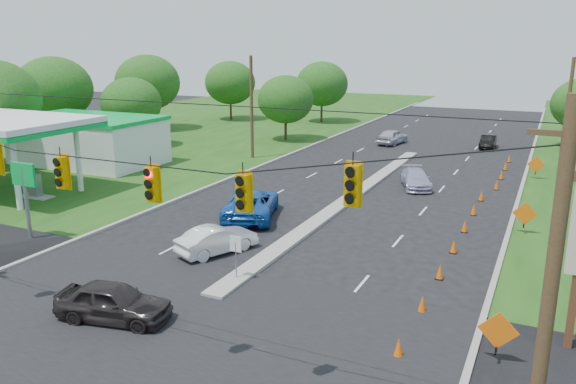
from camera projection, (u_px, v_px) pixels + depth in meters
The scene contains 37 objects.
ground at pixel (147, 346), 19.04m from camera, with size 160.00×160.00×0.00m, color black.
grass_left at pixel (22, 162), 48.97m from camera, with size 40.00×160.00×0.06m, color #1E4714.
cross_street at pixel (147, 346), 19.04m from camera, with size 160.00×14.00×0.02m, color black.
curb_left at pixel (276, 161), 49.43m from camera, with size 0.25×110.00×0.16m, color gray.
curb_right at pixel (523, 184), 41.03m from camera, with size 0.25×110.00×0.16m, color gray.
median at pixel (351, 198), 37.37m from camera, with size 1.00×34.00×0.18m, color gray.
median_sign at pixel (236, 249), 23.90m from camera, with size 0.55×0.06×2.05m.
signal_span at pixel (113, 214), 16.92m from camera, with size 25.60×0.32×9.00m.
utility_pole_far_left at pixel (252, 108), 49.28m from camera, with size 0.28×0.28×9.00m, color #422D1C.
utility_pole_far_right at pixel (567, 117), 43.25m from camera, with size 0.28×0.28×9.00m, color #422D1C.
gas_station at pixel (75, 137), 45.88m from camera, with size 18.40×19.70×5.20m.
cone_0 at pixel (399, 347), 18.28m from camera, with size 0.32×0.32×0.70m, color #F55905.
cone_1 at pixel (422, 304), 21.34m from camera, with size 0.32×0.32×0.70m, color #F55905.
cone_2 at pixel (440, 271), 24.39m from camera, with size 0.32×0.32×0.70m, color #F55905.
cone_3 at pixel (454, 246), 27.45m from camera, with size 0.32×0.32×0.70m, color #F55905.
cone_4 at pixel (465, 226), 30.51m from camera, with size 0.32×0.32×0.70m, color #F55905.
cone_5 at pixel (474, 209), 33.56m from camera, with size 0.32×0.32×0.70m, color #F55905.
cone_6 at pixel (481, 196), 36.62m from camera, with size 0.32×0.32×0.70m, color #F55905.
cone_7 at pixel (497, 185), 39.42m from camera, with size 0.32×0.32×0.70m, color #F55905.
cone_8 at pixel (501, 175), 42.48m from camera, with size 0.32×0.32×0.70m, color #F55905.
cone_9 at pixel (506, 166), 45.53m from camera, with size 0.32×0.32×0.70m, color #F55905.
cone_10 at pixel (509, 158), 48.59m from camera, with size 0.32×0.32×0.70m, color #F55905.
work_sign_0 at pixel (498, 332), 17.76m from camera, with size 1.27×0.58×1.37m.
work_sign_1 at pixel (525, 215), 29.98m from camera, with size 1.27×0.58×1.37m.
work_sign_2 at pixel (536, 165), 42.20m from camera, with size 1.27×0.58×1.37m.
tree_2 at pixel (131, 103), 54.93m from camera, with size 5.88×5.88×6.86m.
tree_3 at pixel (148, 82), 65.84m from camera, with size 7.56×7.56×8.82m.
tree_4 at pixel (230, 83), 74.81m from camera, with size 6.72×6.72×7.84m.
tree_5 at pixel (286, 99), 58.67m from camera, with size 5.88×5.88×6.86m.
tree_6 at pixel (322, 84), 72.44m from camera, with size 6.72×6.72×7.84m.
tree_14 at pixel (54, 89), 56.19m from camera, with size 7.56×7.56×8.82m.
black_sedan at pixel (113, 302), 20.64m from camera, with size 1.74×4.32×1.47m, color #272223.
white_sedan at pixel (217, 240), 27.39m from camera, with size 1.44×4.12×1.36m, color silver.
blue_pickup at pixel (251, 204), 33.02m from camera, with size 2.76×5.98×1.66m, color #1855AE.
silver_car_far at pixel (416, 179), 39.97m from camera, with size 1.80×4.43×1.29m, color #A3A4C6.
silver_car_oncoming at pixel (392, 137), 57.42m from camera, with size 1.82×4.52×1.54m, color #B2B0C4.
dark_car_receding at pixel (488, 142), 55.17m from camera, with size 1.34×3.85×1.27m, color black.
Camera 1 is at (11.68, -13.35, 9.92)m, focal length 35.00 mm.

